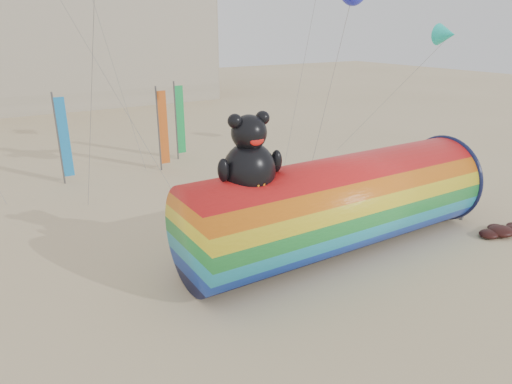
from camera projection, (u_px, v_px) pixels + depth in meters
ground at (266, 265)px, 17.24m from camera, size 160.00×160.00×0.00m
windsock_assembly at (339, 202)px, 17.98m from camera, size 13.04×3.97×6.01m
kite_handler at (464, 204)px, 21.15m from camera, size 0.66×0.59×1.52m
fabric_bundle at (503, 230)px, 19.78m from camera, size 2.62×1.35×0.41m
festival_banners at (138, 128)px, 27.93m from camera, size 8.20×1.93×5.20m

